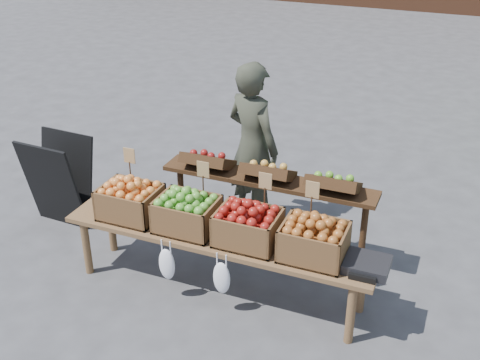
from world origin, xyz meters
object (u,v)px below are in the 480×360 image
at_px(back_table, 267,205).
at_px(weighing_scale, 367,265).
at_px(display_bench, 218,263).
at_px(vendor, 253,146).
at_px(chalkboard_sign, 59,181).
at_px(crate_green_apples, 314,242).
at_px(crate_golden_apples, 130,202).
at_px(crate_russet_pears, 187,214).
at_px(crate_red_apples, 248,228).

bearing_deg(back_table, weighing_scale, -34.05).
bearing_deg(back_table, display_bench, -104.39).
bearing_deg(vendor, chalkboard_sign, 46.81).
relative_size(display_bench, crate_green_apples, 5.40).
bearing_deg(vendor, crate_golden_apples, 84.99).
relative_size(crate_golden_apples, crate_green_apples, 1.00).
xyz_separation_m(back_table, crate_russet_pears, (-0.46, -0.72, 0.19)).
bearing_deg(crate_green_apples, crate_golden_apples, 180.00).
xyz_separation_m(vendor, crate_green_apples, (0.98, -1.21, -0.15)).
bearing_deg(crate_green_apples, chalkboard_sign, 170.85).
relative_size(vendor, crate_red_apples, 3.42).
height_order(crate_golden_apples, weighing_scale, crate_golden_apples).
distance_m(display_bench, weighing_scale, 1.29).
relative_size(display_bench, crate_red_apples, 5.40).
bearing_deg(crate_golden_apples, vendor, 61.13).
bearing_deg(back_table, vendor, 124.92).
distance_m(back_table, crate_green_apples, 0.98).
bearing_deg(back_table, crate_red_apples, -82.86).
bearing_deg(crate_russet_pears, weighing_scale, 0.00).
xyz_separation_m(display_bench, crate_russet_pears, (-0.27, 0.00, 0.42)).
bearing_deg(crate_golden_apples, crate_red_apples, 0.00).
relative_size(back_table, crate_russet_pears, 4.20).
bearing_deg(weighing_scale, back_table, 145.95).
relative_size(display_bench, crate_golden_apples, 5.40).
relative_size(chalkboard_sign, crate_golden_apples, 1.92).
bearing_deg(crate_golden_apples, chalkboard_sign, 158.41).
relative_size(chalkboard_sign, weighing_scale, 2.82).
distance_m(display_bench, crate_green_apples, 0.93).
height_order(display_bench, weighing_scale, weighing_scale).
bearing_deg(chalkboard_sign, crate_russet_pears, -12.02).
distance_m(chalkboard_sign, weighing_scale, 3.24).
relative_size(back_table, display_bench, 0.78).
xyz_separation_m(crate_golden_apples, crate_red_apples, (1.10, 0.00, 0.00)).
height_order(chalkboard_sign, crate_russet_pears, chalkboard_sign).
bearing_deg(crate_russet_pears, crate_golden_apples, 180.00).
height_order(vendor, weighing_scale, vendor).
bearing_deg(chalkboard_sign, display_bench, -10.00).
bearing_deg(display_bench, crate_red_apples, 0.00).
height_order(crate_red_apples, weighing_scale, crate_red_apples).
bearing_deg(chalkboard_sign, back_table, 10.13).
xyz_separation_m(back_table, crate_golden_apples, (-1.01, -0.72, 0.19)).
bearing_deg(weighing_scale, chalkboard_sign, 172.05).
height_order(back_table, crate_red_apples, back_table).
distance_m(vendor, crate_russet_pears, 1.22).
xyz_separation_m(vendor, weighing_scale, (1.41, -1.21, -0.25)).
distance_m(vendor, crate_green_apples, 1.57).
xyz_separation_m(crate_red_apples, weighing_scale, (0.97, 0.00, -0.10)).
bearing_deg(crate_golden_apples, display_bench, 0.00).
bearing_deg(crate_green_apples, weighing_scale, 0.00).
bearing_deg(crate_green_apples, crate_red_apples, 180.00).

